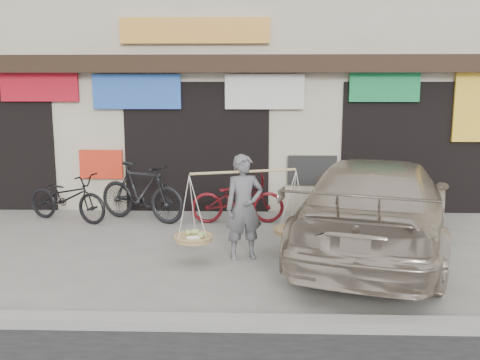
{
  "coord_description": "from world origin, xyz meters",
  "views": [
    {
      "loc": [
        1.25,
        -7.52,
        2.67
      ],
      "look_at": [
        0.98,
        0.9,
        1.14
      ],
      "focal_mm": 40.0,
      "sensor_mm": 36.0,
      "label": 1
    }
  ],
  "objects_px": {
    "bike_2": "(238,199)",
    "suv": "(376,206)",
    "bike_0": "(67,197)",
    "bike_1": "(141,192)",
    "street_vendor": "(244,212)"
  },
  "relations": [
    {
      "from": "street_vendor",
      "to": "bike_2",
      "type": "bearing_deg",
      "value": 77.65
    },
    {
      "from": "street_vendor",
      "to": "suv",
      "type": "bearing_deg",
      "value": -7.31
    },
    {
      "from": "suv",
      "to": "street_vendor",
      "type": "bearing_deg",
      "value": 27.39
    },
    {
      "from": "street_vendor",
      "to": "bike_1",
      "type": "height_order",
      "value": "street_vendor"
    },
    {
      "from": "suv",
      "to": "bike_2",
      "type": "bearing_deg",
      "value": -20.83
    },
    {
      "from": "bike_0",
      "to": "bike_1",
      "type": "distance_m",
      "value": 1.45
    },
    {
      "from": "bike_0",
      "to": "bike_1",
      "type": "relative_size",
      "value": 0.94
    },
    {
      "from": "bike_1",
      "to": "suv",
      "type": "distance_m",
      "value": 4.56
    },
    {
      "from": "bike_2",
      "to": "suv",
      "type": "distance_m",
      "value": 2.9
    },
    {
      "from": "street_vendor",
      "to": "suv",
      "type": "xyz_separation_m",
      "value": [
        2.08,
        0.35,
        0.02
      ]
    },
    {
      "from": "bike_2",
      "to": "bike_0",
      "type": "bearing_deg",
      "value": 85.75
    },
    {
      "from": "bike_0",
      "to": "bike_2",
      "type": "height_order",
      "value": "bike_0"
    },
    {
      "from": "bike_0",
      "to": "bike_2",
      "type": "xyz_separation_m",
      "value": [
        3.33,
        -0.02,
        -0.01
      ]
    },
    {
      "from": "street_vendor",
      "to": "bike_0",
      "type": "height_order",
      "value": "street_vendor"
    },
    {
      "from": "bike_2",
      "to": "suv",
      "type": "relative_size",
      "value": 0.32
    }
  ]
}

